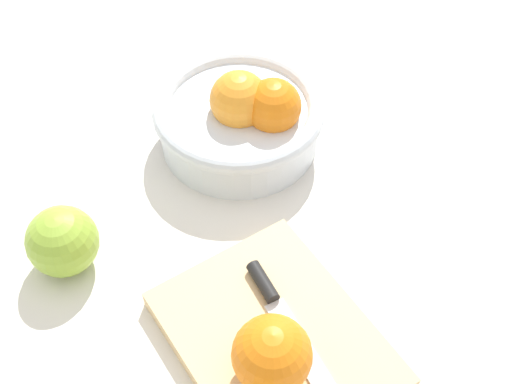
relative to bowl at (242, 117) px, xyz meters
name	(u,v)px	position (x,y,z in m)	size (l,w,h in m)	color
ground_plane	(226,274)	(0.16, -0.11, -0.04)	(2.40, 2.40, 0.00)	silver
bowl	(242,117)	(0.00, 0.00, 0.00)	(0.20, 0.20, 0.10)	silver
cutting_board	(273,341)	(0.25, -0.11, -0.03)	(0.22, 0.17, 0.02)	#DBB77F
orange_on_board	(272,355)	(0.28, -0.13, 0.02)	(0.07, 0.07, 0.07)	orange
knife	(279,310)	(0.23, -0.10, -0.02)	(0.16, 0.03, 0.01)	silver
apple_front_left	(62,241)	(0.06, -0.24, 0.00)	(0.07, 0.07, 0.07)	#8EB738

